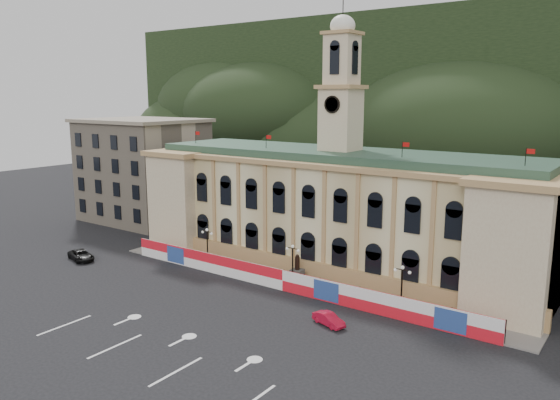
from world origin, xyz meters
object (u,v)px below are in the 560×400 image
Objects in this scene: red_sedan at (329,319)px; black_suv at (81,255)px; statue at (297,274)px; lamp_center at (293,261)px.

black_suv is at bearing 108.83° from red_sedan.
red_sedan is at bearing -41.50° from statue.
black_suv is at bearing -162.08° from statue.
statue is at bearing 90.00° from lamp_center.
black_suv is (-39.50, -1.30, 0.10)m from red_sedan.
statue reaches higher than black_suv.
statue is 31.53m from black_suv.
black_suv is at bearing -163.82° from lamp_center.
lamp_center is at bearing -58.27° from black_suv.
statue is at bearing 65.44° from red_sedan.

